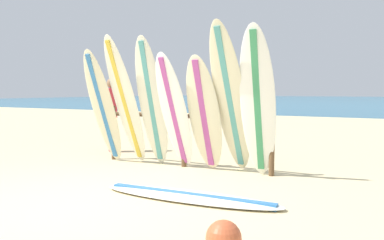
{
  "coord_description": "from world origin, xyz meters",
  "views": [
    {
      "loc": [
        3.47,
        -3.31,
        1.37
      ],
      "look_at": [
        0.0,
        3.08,
        0.83
      ],
      "focal_mm": 36.7,
      "sensor_mm": 36.0,
      "label": 1
    }
  ],
  "objects_px": {
    "surfboard_leaning_center": "(174,112)",
    "surfboard_leaning_center_right": "(204,114)",
    "beach_ball": "(224,238)",
    "surfboard_leaning_far_left": "(103,107)",
    "surfboard_leaning_center_left": "(152,102)",
    "surfboard_leaning_right": "(230,100)",
    "surfboard_leaning_left": "(125,101)",
    "surfboard_leaning_far_right": "(258,103)",
    "surfboard_rack": "(184,128)",
    "surfboard_lying_on_sand": "(189,196)",
    "beachgoer_standing": "(112,111)"
  },
  "relations": [
    {
      "from": "beachgoer_standing",
      "to": "beach_ball",
      "type": "distance_m",
      "value": 6.0
    },
    {
      "from": "surfboard_leaning_far_left",
      "to": "surfboard_leaning_center_left",
      "type": "bearing_deg",
      "value": 10.52
    },
    {
      "from": "surfboard_leaning_center",
      "to": "surfboard_leaning_center_right",
      "type": "xyz_separation_m",
      "value": [
        0.55,
        0.06,
        -0.03
      ]
    },
    {
      "from": "surfboard_leaning_left",
      "to": "surfboard_leaning_right",
      "type": "distance_m",
      "value": 2.05
    },
    {
      "from": "surfboard_leaning_center_right",
      "to": "surfboard_leaning_center",
      "type": "bearing_deg",
      "value": -173.93
    },
    {
      "from": "surfboard_leaning_left",
      "to": "surfboard_rack",
      "type": "bearing_deg",
      "value": 18.96
    },
    {
      "from": "surfboard_leaning_center_left",
      "to": "beach_ball",
      "type": "xyz_separation_m",
      "value": [
        2.7,
        -2.93,
        -1.01
      ]
    },
    {
      "from": "surfboard_leaning_far_left",
      "to": "surfboard_leaning_center_right",
      "type": "height_order",
      "value": "surfboard_leaning_far_left"
    },
    {
      "from": "surfboard_rack",
      "to": "surfboard_leaning_far_right",
      "type": "xyz_separation_m",
      "value": [
        1.47,
        -0.28,
        0.48
      ]
    },
    {
      "from": "surfboard_rack",
      "to": "surfboard_leaning_far_left",
      "type": "height_order",
      "value": "surfboard_leaning_far_left"
    },
    {
      "from": "surfboard_leaning_left",
      "to": "surfboard_lying_on_sand",
      "type": "distance_m",
      "value": 2.83
    },
    {
      "from": "surfboard_leaning_far_left",
      "to": "surfboard_rack",
      "type": "bearing_deg",
      "value": 16.75
    },
    {
      "from": "surfboard_leaning_left",
      "to": "surfboard_leaning_far_right",
      "type": "bearing_deg",
      "value": 1.72
    },
    {
      "from": "surfboard_leaning_far_left",
      "to": "surfboard_leaning_far_right",
      "type": "xyz_separation_m",
      "value": [
        2.96,
        0.17,
        0.12
      ]
    },
    {
      "from": "surfboard_leaning_left",
      "to": "surfboard_leaning_far_right",
      "type": "distance_m",
      "value": 2.51
    },
    {
      "from": "surfboard_leaning_far_left",
      "to": "surfboard_leaning_far_right",
      "type": "bearing_deg",
      "value": 3.24
    },
    {
      "from": "surfboard_leaning_center_left",
      "to": "surfboard_leaning_center",
      "type": "xyz_separation_m",
      "value": [
        0.5,
        -0.06,
        -0.15
      ]
    },
    {
      "from": "surfboard_leaning_center",
      "to": "beachgoer_standing",
      "type": "height_order",
      "value": "surfboard_leaning_center"
    },
    {
      "from": "surfboard_leaning_far_left",
      "to": "surfboard_leaning_center_left",
      "type": "distance_m",
      "value": 1.0
    },
    {
      "from": "surfboard_leaning_center_left",
      "to": "surfboard_lying_on_sand",
      "type": "distance_m",
      "value": 2.51
    },
    {
      "from": "surfboard_leaning_center_right",
      "to": "surfboard_leaning_right",
      "type": "bearing_deg",
      "value": 0.26
    },
    {
      "from": "surfboard_leaning_left",
      "to": "surfboard_leaning_right",
      "type": "relative_size",
      "value": 0.97
    },
    {
      "from": "surfboard_leaning_center_left",
      "to": "surfboard_leaning_far_right",
      "type": "distance_m",
      "value": 1.99
    },
    {
      "from": "surfboard_leaning_left",
      "to": "beach_ball",
      "type": "bearing_deg",
      "value": -41.32
    },
    {
      "from": "surfboard_leaning_far_left",
      "to": "surfboard_leaning_center",
      "type": "relative_size",
      "value": 1.05
    },
    {
      "from": "surfboard_leaning_center_right",
      "to": "beachgoer_standing",
      "type": "bearing_deg",
      "value": 160.25
    },
    {
      "from": "surfboard_lying_on_sand",
      "to": "beachgoer_standing",
      "type": "xyz_separation_m",
      "value": [
        -3.37,
        2.56,
        0.87
      ]
    },
    {
      "from": "surfboard_leaning_far_left",
      "to": "surfboard_leaning_center",
      "type": "xyz_separation_m",
      "value": [
        1.48,
        0.12,
        -0.05
      ]
    },
    {
      "from": "surfboard_leaning_far_right",
      "to": "surfboard_leaning_center",
      "type": "bearing_deg",
      "value": -178.31
    },
    {
      "from": "surfboard_rack",
      "to": "beach_ball",
      "type": "distance_m",
      "value": 3.91
    },
    {
      "from": "surfboard_leaning_center_right",
      "to": "beach_ball",
      "type": "distance_m",
      "value": 3.46
    },
    {
      "from": "surfboard_rack",
      "to": "surfboard_leaning_left",
      "type": "height_order",
      "value": "surfboard_leaning_left"
    },
    {
      "from": "surfboard_leaning_right",
      "to": "surfboard_leaning_far_right",
      "type": "relative_size",
      "value": 1.03
    },
    {
      "from": "surfboard_lying_on_sand",
      "to": "surfboard_leaning_left",
      "type": "bearing_deg",
      "value": 145.6
    },
    {
      "from": "surfboard_leaning_far_left",
      "to": "beachgoer_standing",
      "type": "distance_m",
      "value": 1.43
    },
    {
      "from": "surfboard_leaning_center_left",
      "to": "surfboard_leaning_right",
      "type": "distance_m",
      "value": 1.52
    },
    {
      "from": "surfboard_leaning_center_left",
      "to": "beachgoer_standing",
      "type": "height_order",
      "value": "surfboard_leaning_center_left"
    },
    {
      "from": "beach_ball",
      "to": "surfboard_leaning_far_left",
      "type": "bearing_deg",
      "value": 143.29
    },
    {
      "from": "surfboard_leaning_far_left",
      "to": "surfboard_leaning_right",
      "type": "xyz_separation_m",
      "value": [
        2.5,
        0.18,
        0.16
      ]
    },
    {
      "from": "surfboard_leaning_center",
      "to": "beachgoer_standing",
      "type": "bearing_deg",
      "value": 154.72
    },
    {
      "from": "surfboard_leaning_far_left",
      "to": "surfboard_leaning_left",
      "type": "relative_size",
      "value": 0.9
    },
    {
      "from": "surfboard_leaning_far_left",
      "to": "beach_ball",
      "type": "height_order",
      "value": "surfboard_leaning_far_left"
    },
    {
      "from": "beach_ball",
      "to": "surfboard_leaning_center",
      "type": "bearing_deg",
      "value": 127.51
    },
    {
      "from": "surfboard_leaning_far_left",
      "to": "surfboard_leaning_far_right",
      "type": "relative_size",
      "value": 0.9
    },
    {
      "from": "surfboard_rack",
      "to": "surfboard_leaning_right",
      "type": "xyz_separation_m",
      "value": [
        1.01,
        -0.26,
        0.51
      ]
    },
    {
      "from": "surfboard_lying_on_sand",
      "to": "surfboard_rack",
      "type": "bearing_deg",
      "value": 121.16
    },
    {
      "from": "beach_ball",
      "to": "surfboard_leaning_center_right",
      "type": "bearing_deg",
      "value": 119.46
    },
    {
      "from": "surfboard_leaning_far_left",
      "to": "surfboard_lying_on_sand",
      "type": "bearing_deg",
      "value": -27.88
    },
    {
      "from": "surfboard_leaning_left",
      "to": "surfboard_leaning_center_left",
      "type": "bearing_deg",
      "value": 9.64
    },
    {
      "from": "surfboard_leaning_right",
      "to": "surfboard_leaning_far_left",
      "type": "bearing_deg",
      "value": -175.78
    }
  ]
}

